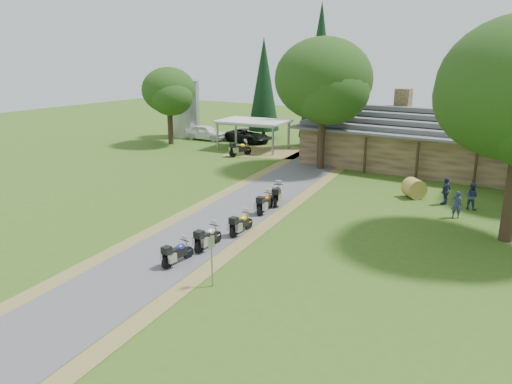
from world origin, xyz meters
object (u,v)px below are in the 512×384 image
Objects in this scene: car_white_sedan at (206,130)px; car_dark_suv at (248,132)px; motorcycle_row_c at (241,222)px; motorcycle_carport_a at (240,148)px; carport at (253,135)px; motorcycle_row_d at (265,202)px; motorcycle_row_a at (178,251)px; hay_bale at (414,188)px; lodge at (434,139)px; motorcycle_row_e at (277,193)px; silo at (185,107)px; motorcycle_row_b at (208,236)px.

car_dark_suv is (4.66, 1.06, 0.03)m from car_white_sedan.
car_white_sedan reaches higher than motorcycle_row_c.
carport is at bearing 32.51° from motorcycle_carport_a.
carport reaches higher than motorcycle_row_d.
motorcycle_row_a is (14.57, -27.46, -0.46)m from car_dark_suv.
hay_bale reaches higher than motorcycle_row_a.
lodge reaches higher than motorcycle_carport_a.
carport is at bearing 14.90° from motorcycle_row_e.
car_white_sedan is at bearing 25.81° from motorcycle_row_e.
motorcycle_row_d is (18.59, -17.97, -0.37)m from car_white_sedan.
carport is at bearing 25.80° from motorcycle_row_d.
carport reaches higher than motorcycle_row_c.
silo is 27.35m from motorcycle_row_e.
car_dark_suv is at bearing 31.74° from motorcycle_row_c.
carport is 1.19× the size of car_dark_suv.
car_white_sedan is at bearing 159.69° from carport.
car_dark_suv is 2.60× the size of motorcycle_carport_a.
carport is 3.86m from car_dark_suv.
silo is at bearing 83.29° from motorcycle_carport_a.
car_white_sedan is 4.78m from car_dark_suv.
motorcycle_row_b is 0.87× the size of motorcycle_carport_a.
car_dark_suv is (-2.57, 2.86, -0.36)m from carport.
motorcycle_row_e is at bearing -58.66° from carport.
silo is 5.25× the size of hay_bale.
silo reaches higher than motorcycle_row_a.
motorcycle_row_a is at bearing -109.91° from hay_bale.
motorcycle_row_b is 0.98× the size of motorcycle_row_d.
car_dark_suv is 21.99m from motorcycle_row_e.
motorcycle_carport_a is at bearing 29.98° from motorcycle_row_a.
lodge reaches higher than car_white_sedan.
silo reaches higher than carport.
motorcycle_row_b is at bearing -139.56° from car_dark_suv.
motorcycle_row_d is 10.16m from hay_bale.
lodge is 23.85m from motorcycle_row_b.
car_dark_suv is 31.09m from motorcycle_row_a.
car_white_sedan is at bearing 36.06° from motorcycle_row_b.
motorcycle_carport_a is at bearing 33.38° from motorcycle_row_c.
carport reaches higher than motorcycle_carport_a.
motorcycle_row_b reaches higher than motorcycle_row_a.
motorcycle_row_e reaches higher than motorcycle_row_c.
carport reaches higher than motorcycle_row_e.
motorcycle_row_e is (11.11, -14.36, -0.73)m from carport.
motorcycle_row_b is (12.01, -22.43, -0.78)m from carport.
carport reaches higher than car_dark_suv.
car_dark_suv is 2.75× the size of motorcycle_row_e.
lodge is at bearing -8.28° from motorcycle_row_a.
lodge is at bearing -85.36° from car_dark_suv.
motorcycle_carport_a reaches higher than hay_bale.
hay_bale is (20.44, -11.23, -0.41)m from car_dark_suv.
silo is 1.02× the size of carport.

